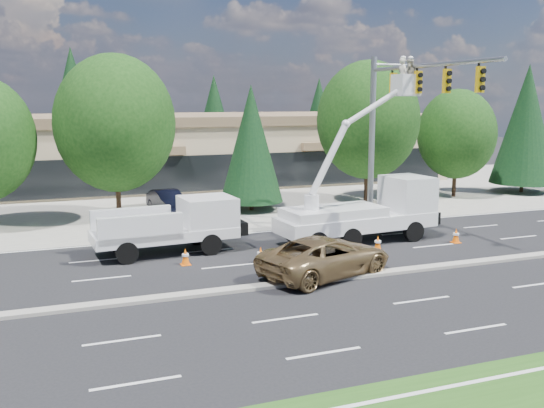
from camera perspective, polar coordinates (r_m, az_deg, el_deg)
name	(u,v)px	position (r m, az deg, el deg)	size (l,w,h in m)	color
ground	(253,289)	(22.09, -1.82, -8.00)	(140.00, 140.00, 0.00)	black
concrete_apron	(157,202)	(41.05, -10.80, 0.19)	(140.00, 22.00, 0.01)	gray
road_median	(253,287)	(22.07, -1.83, -7.85)	(120.00, 0.55, 0.12)	gray
strip_mall	(134,148)	(50.51, -12.85, 5.14)	(50.40, 15.40, 5.50)	tan
tree_front_d	(115,123)	(35.15, -14.55, 7.36)	(6.69, 6.69, 9.28)	#332114
tree_front_e	(251,144)	(36.94, -1.97, 5.70)	(3.88, 3.88, 7.64)	#332114
tree_front_f	(368,120)	(40.13, 9.02, 7.81)	(6.68, 6.68, 9.26)	#332114
tree_front_g	(457,134)	(44.03, 16.99, 6.31)	(5.38, 5.38, 7.47)	#332114
tree_front_h	(526,124)	(47.88, 22.79, 6.94)	(4.70, 4.70, 9.26)	#332114
tree_back_b	(73,104)	(61.99, -18.21, 8.90)	(5.92, 5.92, 11.67)	#332114
tree_back_c	(214,117)	(64.17, -5.44, 8.20)	(4.69, 4.69, 9.25)	#332114
tree_back_d	(319,116)	(68.29, 4.43, 8.23)	(4.61, 4.61, 9.08)	#332114
signal_mast	(394,113)	(31.75, 11.45, 8.37)	(2.76, 10.16, 9.00)	gray
utility_pickup	(175,231)	(27.29, -9.10, -2.50)	(6.43, 2.82, 2.41)	silver
bucket_truck	(371,202)	(29.48, 9.30, 0.21)	(8.20, 3.11, 8.79)	silver
traffic_cone_b	(185,257)	(25.34, -8.15, -4.95)	(0.40, 0.40, 0.70)	#FF6308
traffic_cone_c	(261,255)	(25.40, -1.08, -4.81)	(0.40, 0.40, 0.70)	#FF6308
traffic_cone_d	(378,243)	(27.81, 9.93, -3.67)	(0.40, 0.40, 0.70)	#FF6308
traffic_cone_e	(456,236)	(30.20, 16.93, -2.87)	(0.40, 0.40, 0.70)	#FF6308
minivan	(326,256)	(23.56, 5.07, -4.93)	(2.57, 5.57, 1.55)	olive
parked_car_east	(168,201)	(37.06, -9.78, 0.25)	(1.44, 4.13, 1.36)	black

